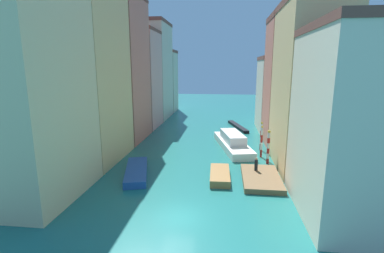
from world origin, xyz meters
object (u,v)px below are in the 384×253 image
person_on_dock (256,164)px  mooring_pole_2 (261,136)px  gondola_black (238,126)px  motorboat_1 (136,171)px  mooring_pole_1 (262,141)px  mooring_pole_0 (268,147)px  waterfront_dock (261,178)px  vaporetto_white (232,142)px  motorboat_0 (220,175)px

person_on_dock → mooring_pole_2: (1.61, 9.60, 0.87)m
gondola_black → person_on_dock: bearing=-87.7°
motorboat_1 → mooring_pole_1: bearing=29.1°
mooring_pole_0 → motorboat_1: (-14.65, -5.37, -1.76)m
waterfront_dock → vaporetto_white: 12.05m
mooring_pole_1 → vaporetto_white: (-3.59, 3.78, -1.25)m
mooring_pole_0 → mooring_pole_2: size_ratio=1.03×
mooring_pole_0 → motorboat_1: size_ratio=0.51×
motorboat_0 → motorboat_1: 9.03m
gondola_black → motorboat_1: 28.35m
person_on_dock → mooring_pole_2: mooring_pole_2 is taller
person_on_dock → mooring_pole_0: size_ratio=0.35×
waterfront_dock → motorboat_0: motorboat_0 is taller
vaporetto_white → motorboat_0: bearing=-97.5°
motorboat_0 → motorboat_1: (-9.03, 0.02, -0.01)m
person_on_dock → motorboat_1: (-12.87, -1.44, -0.83)m
waterfront_dock → mooring_pole_2: (1.22, 11.10, 1.80)m
waterfront_dock → vaporetto_white: vaporetto_white is taller
waterfront_dock → motorboat_1: 13.26m
mooring_pole_0 → mooring_pole_1: size_ratio=1.00×
gondola_black → mooring_pole_1: bearing=-82.7°
person_on_dock → motorboat_0: (-3.84, -1.46, -0.82)m
motorboat_1 → mooring_pole_0: bearing=20.1°
waterfront_dock → motorboat_0: (-4.23, 0.04, 0.11)m
gondola_black → vaporetto_white: bearing=-95.3°
vaporetto_white → gondola_black: 14.15m
waterfront_dock → motorboat_0: size_ratio=1.30×
waterfront_dock → person_on_dock: bearing=104.4°
waterfront_dock → person_on_dock: size_ratio=4.72×
vaporetto_white → motorboat_1: size_ratio=1.58×
person_on_dock → mooring_pole_2: bearing=80.5°
motorboat_1 → motorboat_0: bearing=-0.2°
waterfront_dock → motorboat_1: size_ratio=0.85×
mooring_pole_2 → motorboat_0: size_ratio=0.76×
person_on_dock → gondola_black: person_on_dock is taller
mooring_pole_2 → motorboat_0: bearing=-116.2°
mooring_pole_0 → vaporetto_white: mooring_pole_0 is taller
mooring_pole_1 → motorboat_0: mooring_pole_1 is taller
waterfront_dock → mooring_pole_0: bearing=75.6°
person_on_dock → vaporetto_white: vaporetto_white is taller
person_on_dock → vaporetto_white: (-2.30, 10.23, -0.32)m
mooring_pole_0 → vaporetto_white: (-4.08, 6.29, -1.26)m
mooring_pole_0 → motorboat_0: (-5.62, -5.40, -1.76)m
mooring_pole_1 → waterfront_dock: bearing=-96.5°
vaporetto_white → motorboat_0: vaporetto_white is taller
person_on_dock → vaporetto_white: size_ratio=0.11×
mooring_pole_0 → mooring_pole_2: mooring_pole_0 is taller
waterfront_dock → mooring_pole_0: (1.40, 5.44, 1.87)m
mooring_pole_0 → gondola_black: 20.64m
motorboat_0 → waterfront_dock: bearing=-0.6°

